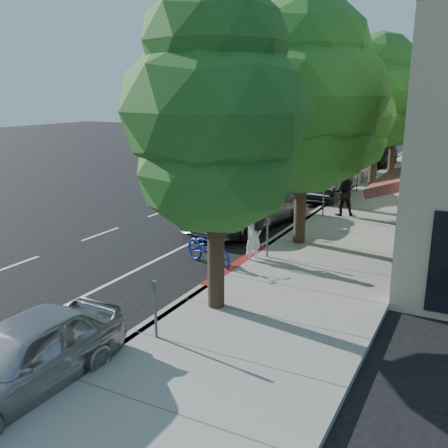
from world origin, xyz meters
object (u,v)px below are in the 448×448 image
Objects in this scene: street_tree_2 at (349,118)px; street_tree_4 at (396,106)px; street_tree_3 at (378,93)px; bicycle at (208,248)px; cyclist at (254,236)px; pedestrian at (343,192)px; street_tree_1 at (304,99)px; dark_sedan at (328,183)px; near_car_a at (22,356)px; silver_suv at (243,205)px; street_tree_5 at (410,97)px; white_pickup at (351,166)px; dark_suv_far at (378,154)px; street_tree_0 at (215,116)px.

street_tree_2 is 0.94× the size of street_tree_4.
street_tree_3 is 3.89× the size of bicycle.
street_tree_3 is at bearing 15.18° from cyclist.
pedestrian is at bearing -88.76° from street_tree_4.
street_tree_1 is 1.68× the size of dark_sedan.
street_tree_4 reaches higher than bicycle.
near_car_a is (-1.40, -16.52, -3.42)m from street_tree_2.
street_tree_3 is 1.33× the size of silver_suv.
street_tree_5 is 26.68m from cyclist.
white_pickup reaches higher than near_car_a.
dark_suv_far is 2.56× the size of pedestrian.
dark_sedan reaches higher than bicycle.
silver_suv is (-2.86, 1.50, -4.08)m from street_tree_1.
street_tree_2 is at bearing 64.71° from silver_suv.
near_car_a is (-1.40, -28.52, -3.65)m from street_tree_4.
pedestrian reaches higher than dark_suv_far.
bicycle is at bearing -96.73° from street_tree_3.
cyclist is 1.44m from bicycle.
white_pickup is (1.07, 13.01, -0.03)m from silver_suv.
street_tree_4 is at bearing 77.80° from dark_sedan.
street_tree_3 is 15.00m from cyclist.
cyclist is 23.37m from dark_suv_far.
dark_suv_far is (-0.79, 23.36, -0.01)m from cyclist.
near_car_a is (0.39, -25.03, -0.14)m from white_pickup.
street_tree_3 is 2.03× the size of near_car_a.
pedestrian is at bearing -78.67° from street_tree_2.
near_car_a is (-1.40, -10.52, -4.25)m from street_tree_1.
pedestrian is (3.15, 3.04, 0.28)m from silver_suv.
street_tree_2 is at bearing -90.00° from street_tree_5.
street_tree_4 is at bearing 88.58° from near_car_a.
street_tree_0 reaches higher than silver_suv.
street_tree_4 is 1.46× the size of dark_sedan.
street_tree_2 reaches higher than white_pickup.
dark_suv_far reaches higher than white_pickup.
street_tree_2 is 9.00m from cyclist.
bicycle is 0.37× the size of white_pickup.
street_tree_0 reaches higher than dark_suv_far.
bicycle is at bearing -94.83° from street_tree_4.
silver_suv is at bearing -105.23° from street_tree_3.
dark_sedan is (-1.44, 8.38, -4.14)m from street_tree_1.
near_car_a is 15.16m from pedestrian.
white_pickup is 25.03m from near_car_a.
dark_sedan is (-1.44, -3.62, -4.32)m from street_tree_3.
silver_suv reaches higher than dark_sedan.
street_tree_2 is at bearing 90.00° from street_tree_0.
near_car_a is at bearing -93.56° from street_tree_3.
cyclist is 6.98m from pedestrian.
street_tree_0 is 1.20× the size of silver_suv.
silver_suv reaches higher than white_pickup.
cyclist is 0.30× the size of white_pickup.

